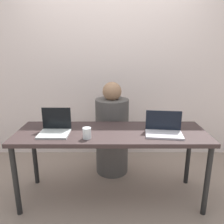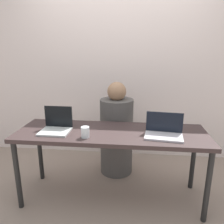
{
  "view_description": "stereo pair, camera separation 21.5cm",
  "coord_description": "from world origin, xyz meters",
  "views": [
    {
      "loc": [
        0.01,
        -2.0,
        1.51
      ],
      "look_at": [
        0.0,
        0.06,
        0.92
      ],
      "focal_mm": 35.0,
      "sensor_mm": 36.0,
      "label": 1
    },
    {
      "loc": [
        0.22,
        -1.99,
        1.51
      ],
      "look_at": [
        0.0,
        0.06,
        0.92
      ],
      "focal_mm": 35.0,
      "sensor_mm": 36.0,
      "label": 2
    }
  ],
  "objects": [
    {
      "name": "ground_plane",
      "position": [
        0.0,
        0.0,
        0.0
      ],
      "size": [
        12.0,
        12.0,
        0.0
      ],
      "primitive_type": "plane",
      "color": "gray"
    },
    {
      "name": "laptop_front_left",
      "position": [
        -0.54,
        -0.05,
        0.79
      ],
      "size": [
        0.28,
        0.27,
        0.23
      ],
      "rotation": [
        0.0,
        0.0,
        -0.01
      ],
      "color": "silver",
      "rests_on": "desk"
    },
    {
      "name": "back_wall",
      "position": [
        0.0,
        1.09,
        1.21
      ],
      "size": [
        4.83,
        0.1,
        2.42
      ],
      "primitive_type": "cube",
      "color": "silver",
      "rests_on": "ground"
    },
    {
      "name": "person_at_center",
      "position": [
        0.01,
        0.53,
        0.51
      ],
      "size": [
        0.45,
        0.45,
        1.16
      ],
      "rotation": [
        0.0,
        0.0,
        3.03
      ],
      "color": "#4D4A47",
      "rests_on": "ground"
    },
    {
      "name": "laptop_front_right",
      "position": [
        0.5,
        -0.07,
        0.79
      ],
      "size": [
        0.36,
        0.26,
        0.21
      ],
      "rotation": [
        0.0,
        0.0,
        -0.12
      ],
      "color": "silver",
      "rests_on": "desk"
    },
    {
      "name": "water_glass_left",
      "position": [
        -0.22,
        -0.18,
        0.79
      ],
      "size": [
        0.08,
        0.08,
        0.1
      ],
      "color": "white",
      "rests_on": "desk"
    },
    {
      "name": "desk",
      "position": [
        0.0,
        0.0,
        0.67
      ],
      "size": [
        1.86,
        0.61,
        0.74
      ],
      "color": "#352827",
      "rests_on": "ground"
    }
  ]
}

